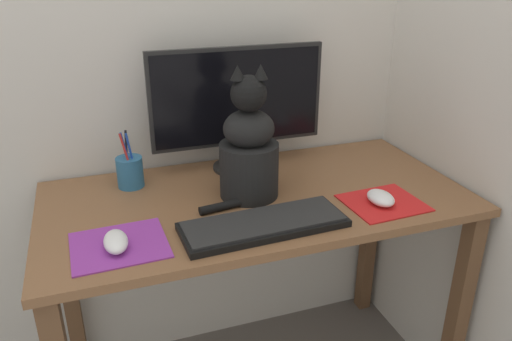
{
  "coord_description": "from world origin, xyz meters",
  "views": [
    {
      "loc": [
        -0.44,
        -1.25,
        1.41
      ],
      "look_at": [
        -0.03,
        -0.09,
        0.87
      ],
      "focal_mm": 35.0,
      "sensor_mm": 36.0,
      "label": 1
    }
  ],
  "objects": [
    {
      "name": "wall_back",
      "position": [
        0.0,
        0.34,
        1.25
      ],
      "size": [
        7.0,
        0.04,
        2.5
      ],
      "color": "beige",
      "rests_on": "ground_plane"
    },
    {
      "name": "wall_side_right",
      "position": [
        0.65,
        0.0,
        1.25
      ],
      "size": [
        0.04,
        7.0,
        2.5
      ],
      "rotation": [
        0.0,
        0.0,
        1.57
      ],
      "color": "beige",
      "rests_on": "ground_plane"
    },
    {
      "name": "desk",
      "position": [
        0.0,
        0.0,
        0.64
      ],
      "size": [
        1.24,
        0.62,
        0.75
      ],
      "color": "brown",
      "rests_on": "ground_plane"
    },
    {
      "name": "monitor",
      "position": [
        0.01,
        0.21,
        0.98
      ],
      "size": [
        0.56,
        0.17,
        0.4
      ],
      "color": "black",
      "rests_on": "desk"
    },
    {
      "name": "keyboard",
      "position": [
        -0.05,
        -0.19,
        0.76
      ],
      "size": [
        0.44,
        0.18,
        0.02
      ],
      "rotation": [
        0.0,
        0.0,
        0.04
      ],
      "color": "black",
      "rests_on": "desk"
    },
    {
      "name": "mousepad_left",
      "position": [
        -0.41,
        -0.16,
        0.76
      ],
      "size": [
        0.24,
        0.21,
        0.0
      ],
      "rotation": [
        0.0,
        0.0,
        0.04
      ],
      "color": "purple",
      "rests_on": "desk"
    },
    {
      "name": "mousepad_right",
      "position": [
        0.32,
        -0.17,
        0.76
      ],
      "size": [
        0.22,
        0.2,
        0.0
      ],
      "rotation": [
        0.0,
        0.0,
        0.05
      ],
      "color": "red",
      "rests_on": "desk"
    },
    {
      "name": "computer_mouse_left",
      "position": [
        -0.42,
        -0.17,
        0.78
      ],
      "size": [
        0.06,
        0.11,
        0.04
      ],
      "color": "white",
      "rests_on": "mousepad_left"
    },
    {
      "name": "computer_mouse_right",
      "position": [
        0.31,
        -0.17,
        0.78
      ],
      "size": [
        0.07,
        0.1,
        0.04
      ],
      "color": "white",
      "rests_on": "mousepad_right"
    },
    {
      "name": "cat",
      "position": [
        -0.02,
        0.01,
        0.9
      ],
      "size": [
        0.27,
        0.2,
        0.39
      ],
      "rotation": [
        0.0,
        0.0,
        -0.22
      ],
      "color": "black",
      "rests_on": "desk"
    },
    {
      "name": "pen_cup",
      "position": [
        -0.34,
        0.18,
        0.8
      ],
      "size": [
        0.08,
        0.08,
        0.18
      ],
      "color": "#286089",
      "rests_on": "desk"
    }
  ]
}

